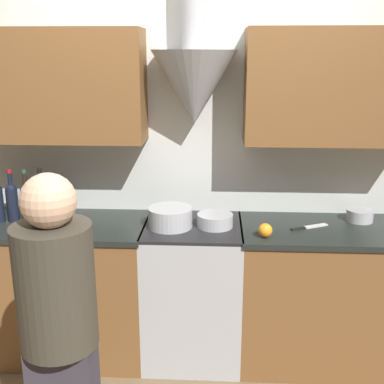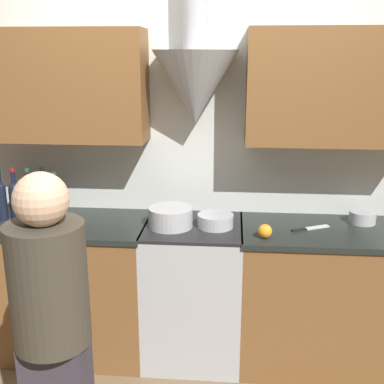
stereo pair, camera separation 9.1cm
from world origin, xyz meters
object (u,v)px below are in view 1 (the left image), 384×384
Objects in this scene: stove_range at (193,290)px; person_foreground_left at (60,335)px; wine_bottle_5 at (54,203)px; saucepan at (360,215)px; wine_bottle_4 at (42,200)px; wine_bottle_2 at (12,200)px; mixing_bowl at (215,220)px; orange_fruit at (265,230)px; stock_pot at (170,217)px; wine_bottle_3 at (27,200)px.

person_foreground_left is (-0.49, -1.18, 0.40)m from stove_range.
wine_bottle_5 is 2.00m from saucepan.
wine_bottle_4 is at bearing 112.17° from person_foreground_left.
saucepan is (2.27, 0.12, -0.10)m from wine_bottle_2.
stove_range is at bearing 172.68° from mixing_bowl.
wine_bottle_2 is 1.40m from person_foreground_left.
saucepan is at bearing 26.80° from orange_fruit.
person_foreground_left is at bearing -107.08° from stock_pot.
wine_bottle_4 is 1.13m from mixing_bowl.
saucepan is at bearing 3.95° from wine_bottle_5.
wine_bottle_5 is 1.44× the size of mixing_bowl.
wine_bottle_5 is 0.76m from stock_pot.
saucepan is (1.23, 0.18, -0.02)m from stock_pot.
stove_range is 1.21m from saucepan.
orange_fruit is at bearing -29.16° from mixing_bowl.
person_foreground_left reaches higher than stock_pot.
wine_bottle_4 is 1.08× the size of wine_bottle_5.
orange_fruit is 1.37m from person_foreground_left.
stove_range is 1.16m from wine_bottle_4.
wine_bottle_4 is at bearing 177.72° from mixing_bowl.
wine_bottle_3 is at bearing 171.97° from orange_fruit.
wine_bottle_2 reaches higher than orange_fruit.
wine_bottle_2 reaches higher than stock_pot.
stock_pot reaches higher than saucepan.
mixing_bowl is 0.96m from saucepan.
orange_fruit is (1.53, -0.22, -0.10)m from wine_bottle_3.
wine_bottle_2 is at bearing -178.55° from wine_bottle_4.
wine_bottle_4 is 2.08m from saucepan.
wine_bottle_3 is 0.22× the size of person_foreground_left.
stock_pot is 0.29m from mixing_bowl.
stock_pot is at bearing 165.90° from orange_fruit.
wine_bottle_2 is 2.28m from saucepan.
mixing_bowl is (1.04, -0.02, -0.09)m from wine_bottle_5.
stock_pot is at bearing -3.38° from wine_bottle_2.
stock_pot is at bearing -4.18° from wine_bottle_3.
saucepan reaches higher than stove_range.
stock_pot is (0.95, -0.07, -0.07)m from wine_bottle_3.
person_foreground_left is at bearing -67.83° from wine_bottle_4.
wine_bottle_4 is (0.20, 0.00, -0.00)m from wine_bottle_2.
stock_pot is 1.25m from saucepan.
wine_bottle_3 is (0.09, 0.01, -0.00)m from wine_bottle_2.
wine_bottle_3 is at bearing 175.82° from stock_pot.
orange_fruit is (1.34, -0.19, -0.09)m from wine_bottle_5.
stock_pot is 1.63× the size of saucepan.
mixing_bowl is (1.32, -0.04, -0.10)m from wine_bottle_2.
wine_bottle_4 is at bearing 164.39° from wine_bottle_5.
person_foreground_left is (0.60, -1.21, -0.21)m from wine_bottle_3.
person_foreground_left reaches higher than wine_bottle_4.
wine_bottle_3 is at bearing -177.09° from saucepan.
mixing_bowl is at bearing -1.73° from wine_bottle_2.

